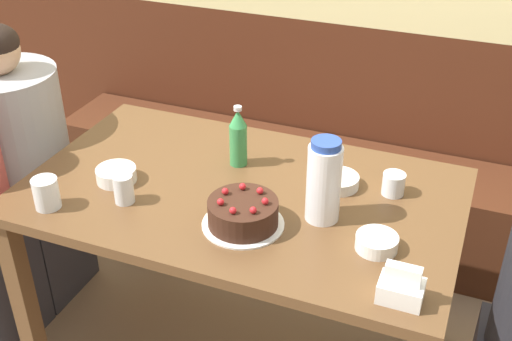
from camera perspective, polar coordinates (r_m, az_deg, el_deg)
bench_seat at (r=2.95m, az=5.06°, el=-2.01°), size 2.45×0.38×0.43m
dining_table at (r=2.07m, az=-1.34°, el=-3.87°), size 1.36×0.82×0.73m
birthday_cake at (r=1.84m, az=-1.17°, el=-3.84°), size 0.24×0.24×0.10m
water_pitcher at (r=1.83m, az=6.05°, el=-0.96°), size 0.10×0.10×0.26m
soju_bottle at (r=2.11m, az=-1.60°, el=2.98°), size 0.06×0.06×0.21m
napkin_holder at (r=1.63m, az=12.78°, el=-10.12°), size 0.11×0.08×0.11m
bowl_soup_white at (r=2.04m, az=7.29°, el=-0.94°), size 0.13×0.13×0.04m
bowl_rice_small at (r=2.10m, az=-12.31°, el=-0.35°), size 0.13×0.13×0.04m
bowl_side_dish at (r=1.79m, az=10.68°, el=-6.31°), size 0.12×0.12×0.04m
glass_water_tall at (r=2.01m, az=-18.15°, el=-1.93°), size 0.08×0.08×0.10m
glass_tumbler_short at (r=2.02m, az=12.13°, el=-1.17°), size 0.07×0.07×0.07m
glass_shot_small at (r=1.98m, az=-11.69°, el=-1.60°), size 0.06×0.06×0.09m
person_pale_blue_shirt at (r=2.61m, az=-20.17°, el=0.10°), size 0.39×0.39×1.13m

